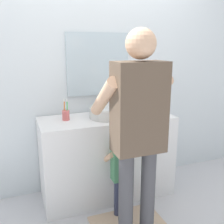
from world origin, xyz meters
TOP-DOWN VIEW (x-y plane):
  - ground_plane at (0.00, 0.00)m, footprint 14.00×14.00m
  - back_wall at (0.00, 0.62)m, footprint 4.40×0.10m
  - vanity_cabinet at (0.00, 0.30)m, footprint 1.35×0.54m
  - sink_basin at (0.00, 0.28)m, footprint 0.36×0.36m
  - faucet at (0.00, 0.50)m, footprint 0.18×0.14m
  - toothbrush_cup at (-0.41, 0.34)m, footprint 0.07×0.07m
  - bath_mat at (0.00, -0.25)m, footprint 0.64×0.40m
  - child_toddler at (0.00, -0.10)m, footprint 0.25×0.25m
  - adult_parent at (0.00, -0.40)m, footprint 0.52×0.55m

SIDE VIEW (x-z plane):
  - ground_plane at x=0.00m, z-range 0.00..0.00m
  - bath_mat at x=0.00m, z-range 0.00..0.02m
  - vanity_cabinet at x=0.00m, z-range 0.00..0.86m
  - child_toddler at x=0.00m, z-range 0.08..0.90m
  - toothbrush_cup at x=-0.41m, z-range 0.81..1.02m
  - sink_basin at x=0.00m, z-range 0.86..0.97m
  - faucet at x=0.00m, z-range 0.85..1.03m
  - adult_parent at x=0.00m, z-range 0.17..1.86m
  - back_wall at x=0.00m, z-range 0.00..2.70m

